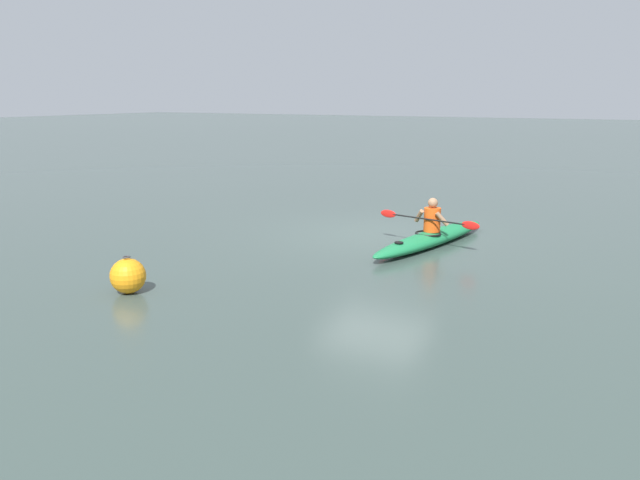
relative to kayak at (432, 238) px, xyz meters
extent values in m
plane|color=#384742|center=(1.42, -0.34, -0.15)|extent=(160.00, 160.00, 0.00)
ellipsoid|color=#19723F|center=(0.00, 0.00, 0.00)|extent=(1.48, 4.40, 0.30)
torus|color=black|center=(0.03, 0.16, 0.13)|extent=(0.66, 0.66, 0.04)
cylinder|color=black|center=(0.26, 1.28, 0.14)|extent=(0.18, 0.18, 0.02)
cylinder|color=#E04C14|center=(0.00, 0.01, 0.41)|extent=(0.35, 0.35, 0.51)
sphere|color=#936B4C|center=(0.00, 0.01, 0.77)|extent=(0.21, 0.21, 0.21)
cylinder|color=black|center=(0.04, 0.21, 0.44)|extent=(1.94, 0.43, 0.03)
ellipsoid|color=red|center=(-0.92, 0.41, 0.44)|extent=(0.40, 0.12, 0.17)
ellipsoid|color=red|center=(1.01, 0.01, 0.44)|extent=(0.40, 0.12, 0.17)
cylinder|color=#936B4C|center=(-0.25, 0.15, 0.47)|extent=(0.30, 0.19, 0.34)
cylinder|color=#936B4C|center=(0.29, 0.04, 0.47)|extent=(0.26, 0.24, 0.34)
sphere|color=orange|center=(3.31, 5.54, 0.14)|extent=(0.58, 0.58, 0.58)
torus|color=#333338|center=(3.31, 5.54, 0.45)|extent=(0.12, 0.12, 0.02)
camera|label=1|loc=(-4.00, 12.56, 2.99)|focal=34.69mm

